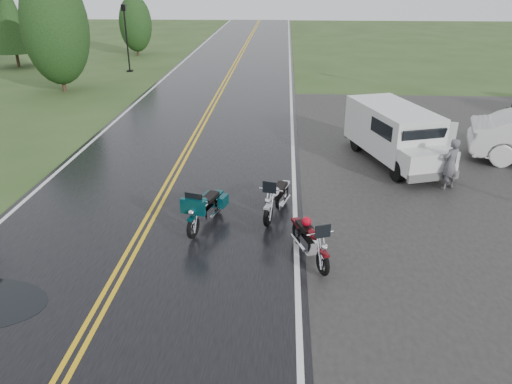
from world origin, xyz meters
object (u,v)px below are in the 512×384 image
motorcycle_teal (193,219)px  lamp_post_far_left (127,38)px  motorcycle_silver (268,207)px  van_white (400,153)px  motorcycle_red (323,254)px  person_at_van (450,165)px

motorcycle_teal → lamp_post_far_left: 23.04m
motorcycle_silver → van_white: van_white is taller
motorcycle_teal → van_white: 6.90m
motorcycle_silver → van_white: 5.06m
van_white → motorcycle_silver: bearing=-157.6°
motorcycle_red → van_white: (2.64, 5.40, 0.38)m
motorcycle_teal → motorcycle_silver: (1.77, 0.72, 0.01)m
motorcycle_teal → motorcycle_silver: bearing=38.4°
motorcycle_red → person_at_van: person_at_van is taller
motorcycle_silver → van_white: bearing=55.9°
motorcycle_red → lamp_post_far_left: 25.50m
motorcycle_teal → person_at_van: size_ratio=1.25×
person_at_van → motorcycle_silver: bearing=-4.0°
motorcycle_silver → lamp_post_far_left: 23.05m
motorcycle_teal → van_white: van_white is taller
motorcycle_teal → lamp_post_far_left: size_ratio=0.47×
motorcycle_red → motorcycle_silver: 2.47m
motorcycle_teal → person_at_van: 7.82m
motorcycle_silver → person_at_van: (5.23, 2.74, 0.19)m
van_white → person_at_van: size_ratio=3.12×
motorcycle_red → lamp_post_far_left: bearing=94.9°
motorcycle_red → motorcycle_teal: size_ratio=0.98×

